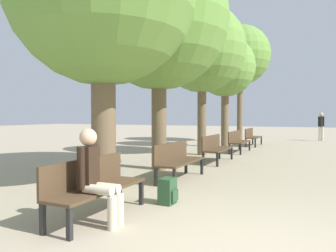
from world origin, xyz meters
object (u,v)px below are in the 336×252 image
at_px(bench_row_1, 177,158).
at_px(tree_row_2, 202,49).
at_px(bench_row_2, 215,147).
at_px(bench_row_4, 252,136).
at_px(tree_row_3, 225,67).
at_px(person_seated, 95,174).
at_px(bench_row_3, 238,140).
at_px(tree_row_1, 159,20).
at_px(pedestrian_near, 321,125).
at_px(bench_row_0, 93,183).
at_px(backpack, 168,191).
at_px(tree_row_4, 240,56).

bearing_deg(bench_row_1, tree_row_2, 102.26).
xyz_separation_m(bench_row_2, bench_row_4, (0.00, 6.02, 0.00)).
relative_size(tree_row_3, person_seated, 3.95).
distance_m(bench_row_3, person_seated, 9.29).
xyz_separation_m(bench_row_2, person_seated, (0.23, -6.28, 0.19)).
distance_m(tree_row_1, pedestrian_near, 13.51).
bearing_deg(tree_row_2, bench_row_0, -82.49).
height_order(bench_row_4, tree_row_2, tree_row_2).
xyz_separation_m(bench_row_3, backpack, (0.68, -7.96, -0.27)).
distance_m(bench_row_3, tree_row_3, 3.79).
height_order(bench_row_2, bench_row_3, same).
relative_size(bench_row_2, person_seated, 1.38).
height_order(bench_row_4, tree_row_4, tree_row_4).
distance_m(person_seated, backpack, 1.47).
bearing_deg(bench_row_4, bench_row_3, -90.00).
xyz_separation_m(bench_row_0, tree_row_3, (-1.01, 10.87, 3.15)).
relative_size(tree_row_2, person_seated, 4.30).
xyz_separation_m(bench_row_3, tree_row_2, (-1.01, -1.38, 3.38)).
bearing_deg(person_seated, bench_row_2, 92.14).
relative_size(bench_row_0, backpack, 4.16).
relative_size(bench_row_0, tree_row_1, 0.30).
distance_m(tree_row_2, tree_row_4, 6.33).
bearing_deg(pedestrian_near, tree_row_1, -107.71).
xyz_separation_m(bench_row_1, tree_row_3, (-1.01, 7.86, 3.15)).
bearing_deg(bench_row_0, bench_row_1, 90.00).
relative_size(bench_row_2, tree_row_4, 0.28).
relative_size(person_seated, backpack, 3.01).
bearing_deg(backpack, tree_row_1, 118.81).
xyz_separation_m(tree_row_1, pedestrian_near, (4.01, 12.54, -3.05)).
relative_size(bench_row_3, tree_row_3, 0.35).
xyz_separation_m(tree_row_3, pedestrian_near, (4.01, 5.79, -2.71)).
height_order(tree_row_1, tree_row_3, tree_row_1).
relative_size(bench_row_1, tree_row_1, 0.30).
height_order(tree_row_3, backpack, tree_row_3).
bearing_deg(bench_row_3, tree_row_3, 118.66).
bearing_deg(tree_row_3, bench_row_3, -61.34).
xyz_separation_m(bench_row_2, tree_row_1, (-1.01, -1.89, 3.50)).
xyz_separation_m(bench_row_0, bench_row_3, (0.00, 9.03, 0.00)).
height_order(tree_row_2, tree_row_4, tree_row_4).
relative_size(tree_row_1, tree_row_3, 1.17).
relative_size(tree_row_1, tree_row_4, 0.93).
bearing_deg(bench_row_3, bench_row_2, -90.00).
relative_size(bench_row_0, bench_row_4, 1.00).
distance_m(bench_row_1, tree_row_1, 3.81).
xyz_separation_m(tree_row_3, tree_row_4, (-0.00, 3.06, 1.03)).
bearing_deg(bench_row_3, tree_row_4, 101.62).
distance_m(tree_row_1, tree_row_2, 3.53).
relative_size(tree_row_4, backpack, 14.86).
relative_size(bench_row_0, tree_row_4, 0.28).
height_order(tree_row_1, tree_row_4, tree_row_4).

